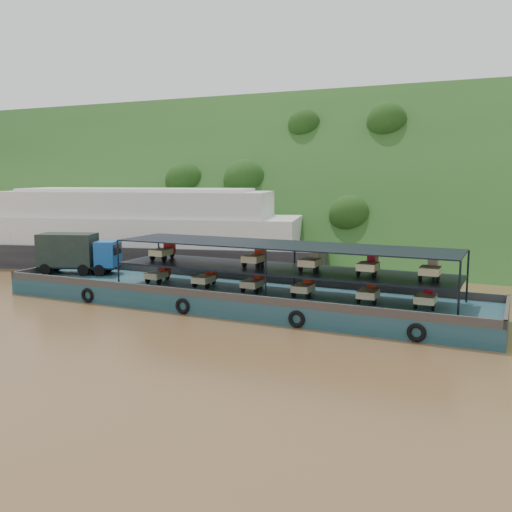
% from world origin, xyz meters
% --- Properties ---
extents(ground, '(160.00, 160.00, 0.00)m').
position_xyz_m(ground, '(0.00, 0.00, 0.00)').
color(ground, brown).
rests_on(ground, ground).
extents(hillside, '(140.00, 39.60, 39.60)m').
position_xyz_m(hillside, '(0.00, 36.00, 0.00)').
color(hillside, '#183714').
rests_on(hillside, ground).
extents(cargo_barge, '(35.06, 7.18, 4.54)m').
position_xyz_m(cargo_barge, '(-3.39, 0.24, 1.10)').
color(cargo_barge, '#133C42').
rests_on(cargo_barge, ground).
extents(passenger_ferry, '(39.44, 18.82, 7.75)m').
position_xyz_m(passenger_ferry, '(-19.76, 12.65, 3.36)').
color(passenger_ferry, black).
rests_on(passenger_ferry, ground).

